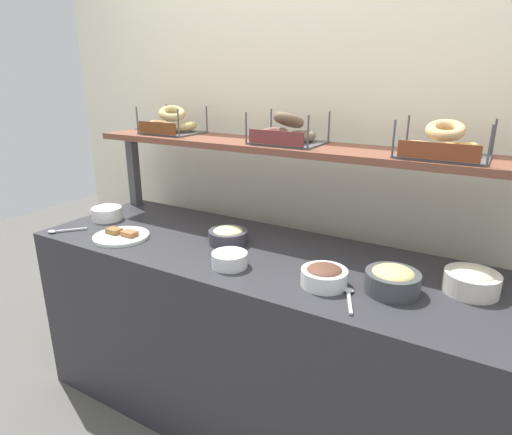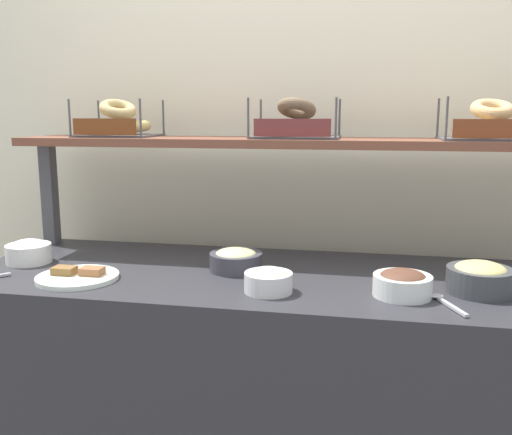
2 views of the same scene
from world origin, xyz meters
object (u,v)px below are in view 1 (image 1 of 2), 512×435
object	(u,v)px
serving_plate_white	(121,236)
bowl_hummus	(392,280)
bagel_basket_plain	(443,145)
serving_spoon_by_edge	(61,231)
bowl_tuna_salad	(228,235)
serving_spoon_near_plate	(349,296)
bowl_chocolate_spread	(324,276)
bagel_basket_poppy	(287,133)
bowl_scallion_spread	(230,258)
bagel_basket_sesame	(172,124)
bowl_cream_cheese	(107,212)
bowl_potato_salad	(472,280)

from	to	relation	value
serving_plate_white	bowl_hummus	bearing A→B (deg)	5.04
bagel_basket_plain	serving_spoon_by_edge	bearing A→B (deg)	-161.79
bowl_tuna_salad	serving_spoon_near_plate	world-z (taller)	bowl_tuna_salad
bowl_chocolate_spread	bowl_tuna_salad	size ratio (longest dim) A/B	0.95
serving_plate_white	serving_spoon_near_plate	bearing A→B (deg)	-0.46
bagel_basket_poppy	bagel_basket_plain	xyz separation A→B (m)	(0.65, -0.02, -0.00)
bowl_chocolate_spread	bowl_hummus	xyz separation A→B (m)	(0.22, 0.07, 0.01)
bowl_hummus	serving_plate_white	world-z (taller)	bowl_hummus
bowl_scallion_spread	serving_spoon_near_plate	bearing A→B (deg)	-0.41
bowl_tuna_salad	bagel_basket_poppy	distance (m)	0.53
bagel_basket_sesame	serving_spoon_by_edge	bearing A→B (deg)	-114.78
bowl_cream_cheese	bowl_tuna_salad	xyz separation A→B (m)	(0.74, 0.05, -0.00)
bagel_basket_sesame	bagel_basket_poppy	size ratio (longest dim) A/B	0.93
bowl_cream_cheese	bagel_basket_sesame	bearing A→B (deg)	55.02
bowl_potato_salad	serving_plate_white	size ratio (longest dim) A/B	0.72
bowl_tuna_salad	bowl_potato_salad	xyz separation A→B (m)	(0.99, 0.04, 0.01)
bowl_scallion_spread	serving_spoon_by_edge	world-z (taller)	bowl_scallion_spread
serving_plate_white	bagel_basket_sesame	distance (m)	0.66
bowl_chocolate_spread	bagel_basket_poppy	distance (m)	0.71
serving_plate_white	serving_spoon_near_plate	world-z (taller)	serving_plate_white
bowl_chocolate_spread	bagel_basket_plain	world-z (taller)	bagel_basket_plain
bowl_scallion_spread	serving_plate_white	bearing A→B (deg)	179.50
bowl_chocolate_spread	serving_plate_white	world-z (taller)	bowl_chocolate_spread
bowl_scallion_spread	bagel_basket_sesame	bearing A→B (deg)	145.11
bowl_hummus	serving_plate_white	xyz separation A→B (m)	(-1.22, -0.11, -0.04)
bowl_cream_cheese	bowl_hummus	xyz separation A→B (m)	(1.49, -0.05, 0.01)
bowl_scallion_spread	bagel_basket_sesame	xyz separation A→B (m)	(-0.67, 0.47, 0.44)
bowl_tuna_salad	serving_spoon_near_plate	size ratio (longest dim) A/B	1.06
serving_spoon_near_plate	bagel_basket_poppy	xyz separation A→B (m)	(-0.48, 0.46, 0.47)
bowl_potato_salad	bagel_basket_plain	xyz separation A→B (m)	(-0.18, 0.19, 0.43)
bowl_chocolate_spread	bagel_basket_plain	xyz separation A→B (m)	(0.29, 0.40, 0.44)
bowl_potato_salad	serving_plate_white	xyz separation A→B (m)	(-1.46, -0.24, -0.04)
bowl_chocolate_spread	bagel_basket_poppy	xyz separation A→B (m)	(-0.37, 0.42, 0.44)
bowl_potato_salad	serving_spoon_by_edge	xyz separation A→B (m)	(-1.77, -0.34, -0.04)
serving_plate_white	bagel_basket_poppy	bearing A→B (deg)	35.66
serving_spoon_by_edge	bagel_basket_plain	bearing A→B (deg)	18.21
bowl_hummus	serving_spoon_near_plate	bearing A→B (deg)	-134.69
bowl_chocolate_spread	bowl_tuna_salad	bearing A→B (deg)	162.48
bowl_tuna_salad	serving_spoon_by_edge	xyz separation A→B (m)	(-0.78, -0.29, -0.03)
serving_spoon_by_edge	bowl_potato_salad	bearing A→B (deg)	10.82
bagel_basket_sesame	bowl_scallion_spread	bearing A→B (deg)	-34.89
bowl_cream_cheese	bagel_basket_plain	xyz separation A→B (m)	(1.55, 0.28, 0.44)
bowl_potato_salad	bowl_cream_cheese	bearing A→B (deg)	-177.06
serving_spoon_by_edge	bagel_basket_sesame	xyz separation A→B (m)	(0.26, 0.56, 0.47)
bagel_basket_poppy	bagel_basket_sesame	bearing A→B (deg)	179.00
bowl_cream_cheese	bowl_tuna_salad	distance (m)	0.74
bowl_tuna_salad	serving_plate_white	world-z (taller)	bowl_tuna_salad
bowl_chocolate_spread	serving_plate_white	bearing A→B (deg)	-178.09
bowl_scallion_spread	bagel_basket_plain	size ratio (longest dim) A/B	0.44
bowl_scallion_spread	bagel_basket_sesame	world-z (taller)	bagel_basket_sesame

